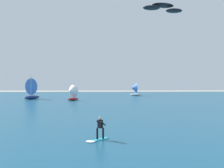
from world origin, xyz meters
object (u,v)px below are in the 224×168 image
sailboat_outermost (72,92)px  sailboat_trailing (34,88)px  sailboat_far_left (134,89)px  kitesurfer (98,132)px  kite (163,8)px

sailboat_outermost → sailboat_trailing: sailboat_trailing is taller
sailboat_far_left → sailboat_trailing: (-25.48, -11.85, 0.58)m
kitesurfer → sailboat_far_left: size_ratio=0.42×
sailboat_outermost → sailboat_far_left: bearing=46.8°
kite → sailboat_trailing: kite is taller
kitesurfer → kite: kite is taller
kitesurfer → sailboat_trailing: size_ratio=0.32×
kitesurfer → sailboat_trailing: sailboat_trailing is taller
sailboat_outermost → sailboat_trailing: (-9.64, 5.00, 0.75)m
kitesurfer → sailboat_outermost: size_ratio=0.46×
sailboat_outermost → kite: bearing=-62.7°
kite → sailboat_outermost: 31.95m
sailboat_outermost → kitesurfer: bearing=-79.5°
sailboat_trailing → sailboat_outermost: bearing=-27.4°
kite → sailboat_trailing: (-23.43, 31.75, -9.98)m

